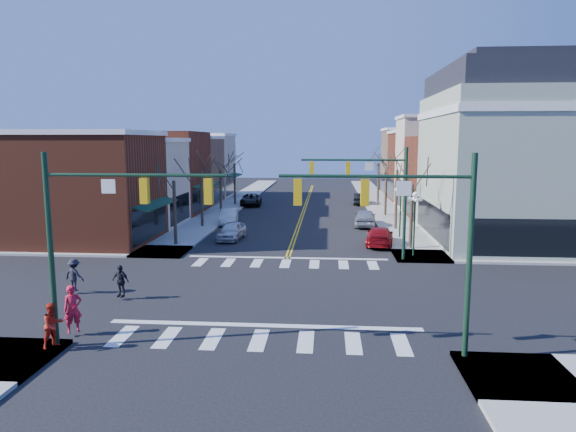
% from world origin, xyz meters
% --- Properties ---
extents(ground, '(160.00, 160.00, 0.00)m').
position_xyz_m(ground, '(0.00, 0.00, 0.00)').
color(ground, black).
rests_on(ground, ground).
extents(sidewalk_left, '(3.50, 70.00, 0.15)m').
position_xyz_m(sidewalk_left, '(-8.75, 20.00, 0.07)').
color(sidewalk_left, '#9E9B93').
rests_on(sidewalk_left, ground).
extents(sidewalk_right, '(3.50, 70.00, 0.15)m').
position_xyz_m(sidewalk_right, '(8.75, 20.00, 0.07)').
color(sidewalk_right, '#9E9B93').
rests_on(sidewalk_right, ground).
extents(bldg_left_brick_a, '(10.00, 8.50, 8.00)m').
position_xyz_m(bldg_left_brick_a, '(-15.50, 11.75, 4.00)').
color(bldg_left_brick_a, maroon).
rests_on(bldg_left_brick_a, ground).
extents(bldg_left_stucco_a, '(10.00, 7.00, 7.50)m').
position_xyz_m(bldg_left_stucco_a, '(-15.50, 19.50, 3.75)').
color(bldg_left_stucco_a, beige).
rests_on(bldg_left_stucco_a, ground).
extents(bldg_left_brick_b, '(10.00, 9.00, 8.50)m').
position_xyz_m(bldg_left_brick_b, '(-15.50, 27.50, 4.25)').
color(bldg_left_brick_b, maroon).
rests_on(bldg_left_brick_b, ground).
extents(bldg_left_tan, '(10.00, 7.50, 7.80)m').
position_xyz_m(bldg_left_tan, '(-15.50, 35.75, 3.90)').
color(bldg_left_tan, '#8B694C').
rests_on(bldg_left_tan, ground).
extents(bldg_left_stucco_b, '(10.00, 8.00, 8.20)m').
position_xyz_m(bldg_left_stucco_b, '(-15.50, 43.50, 4.10)').
color(bldg_left_stucco_b, beige).
rests_on(bldg_left_stucco_b, ground).
extents(bldg_right_brick_a, '(10.00, 8.50, 8.00)m').
position_xyz_m(bldg_right_brick_a, '(15.50, 25.75, 4.00)').
color(bldg_right_brick_a, maroon).
rests_on(bldg_right_brick_a, ground).
extents(bldg_right_stucco, '(10.00, 7.00, 10.00)m').
position_xyz_m(bldg_right_stucco, '(15.50, 33.50, 5.00)').
color(bldg_right_stucco, beige).
rests_on(bldg_right_stucco, ground).
extents(bldg_right_brick_b, '(10.00, 8.00, 8.50)m').
position_xyz_m(bldg_right_brick_b, '(15.50, 41.00, 4.25)').
color(bldg_right_brick_b, maroon).
rests_on(bldg_right_brick_b, ground).
extents(bldg_right_tan, '(10.00, 8.00, 9.00)m').
position_xyz_m(bldg_right_tan, '(15.50, 49.00, 4.50)').
color(bldg_right_tan, '#8B694C').
rests_on(bldg_right_tan, ground).
extents(victorian_corner, '(12.25, 14.25, 13.30)m').
position_xyz_m(victorian_corner, '(16.50, 14.50, 6.66)').
color(victorian_corner, '#99A38D').
rests_on(victorian_corner, ground).
extents(traffic_mast_near_left, '(6.60, 0.28, 7.20)m').
position_xyz_m(traffic_mast_near_left, '(-5.55, -7.40, 4.71)').
color(traffic_mast_near_left, '#14331E').
rests_on(traffic_mast_near_left, ground).
extents(traffic_mast_near_right, '(6.60, 0.28, 7.20)m').
position_xyz_m(traffic_mast_near_right, '(5.55, -7.40, 4.71)').
color(traffic_mast_near_right, '#14331E').
rests_on(traffic_mast_near_right, ground).
extents(traffic_mast_far_right, '(6.60, 0.28, 7.20)m').
position_xyz_m(traffic_mast_far_right, '(5.55, 7.40, 4.71)').
color(traffic_mast_far_right, '#14331E').
rests_on(traffic_mast_far_right, ground).
extents(lamppost_corner, '(0.36, 0.36, 4.33)m').
position_xyz_m(lamppost_corner, '(8.20, 8.50, 2.96)').
color(lamppost_corner, '#14331E').
rests_on(lamppost_corner, ground).
extents(lamppost_midblock, '(0.36, 0.36, 4.33)m').
position_xyz_m(lamppost_midblock, '(8.20, 15.00, 2.96)').
color(lamppost_midblock, '#14331E').
rests_on(lamppost_midblock, ground).
extents(tree_left_a, '(0.24, 0.24, 4.76)m').
position_xyz_m(tree_left_a, '(-8.40, 11.00, 2.38)').
color(tree_left_a, '#382B21').
rests_on(tree_left_a, ground).
extents(tree_left_b, '(0.24, 0.24, 5.04)m').
position_xyz_m(tree_left_b, '(-8.40, 19.00, 2.52)').
color(tree_left_b, '#382B21').
rests_on(tree_left_b, ground).
extents(tree_left_c, '(0.24, 0.24, 4.55)m').
position_xyz_m(tree_left_c, '(-8.40, 27.00, 2.27)').
color(tree_left_c, '#382B21').
rests_on(tree_left_c, ground).
extents(tree_left_d, '(0.24, 0.24, 4.90)m').
position_xyz_m(tree_left_d, '(-8.40, 35.00, 2.45)').
color(tree_left_d, '#382B21').
rests_on(tree_left_d, ground).
extents(tree_right_a, '(0.24, 0.24, 4.62)m').
position_xyz_m(tree_right_a, '(8.40, 11.00, 2.31)').
color(tree_right_a, '#382B21').
rests_on(tree_right_a, ground).
extents(tree_right_b, '(0.24, 0.24, 5.18)m').
position_xyz_m(tree_right_b, '(8.40, 19.00, 2.59)').
color(tree_right_b, '#382B21').
rests_on(tree_right_b, ground).
extents(tree_right_c, '(0.24, 0.24, 4.83)m').
position_xyz_m(tree_right_c, '(8.40, 27.00, 2.42)').
color(tree_right_c, '#382B21').
rests_on(tree_right_c, ground).
extents(tree_right_d, '(0.24, 0.24, 4.97)m').
position_xyz_m(tree_right_d, '(8.40, 35.00, 2.48)').
color(tree_right_d, '#382B21').
rests_on(tree_right_d, ground).
extents(car_left_near, '(1.93, 4.16, 1.38)m').
position_xyz_m(car_left_near, '(-4.80, 13.72, 0.69)').
color(car_left_near, silver).
rests_on(car_left_near, ground).
extents(car_left_mid, '(1.97, 4.38, 1.40)m').
position_xyz_m(car_left_mid, '(-6.40, 20.88, 0.70)').
color(car_left_mid, silver).
rests_on(car_left_mid, ground).
extents(car_left_far, '(2.66, 5.14, 1.39)m').
position_xyz_m(car_left_far, '(-6.40, 34.53, 0.69)').
color(car_left_far, black).
rests_on(car_left_far, ground).
extents(car_right_near, '(2.48, 4.85, 1.35)m').
position_xyz_m(car_right_near, '(6.40, 12.39, 0.67)').
color(car_right_near, maroon).
rests_on(car_right_near, ground).
extents(car_right_mid, '(2.19, 4.74, 1.57)m').
position_xyz_m(car_right_mid, '(5.92, 20.70, 0.79)').
color(car_right_mid, '#B1B1B6').
rests_on(car_right_mid, ground).
extents(car_right_far, '(1.59, 4.19, 1.36)m').
position_xyz_m(car_right_far, '(6.40, 36.84, 0.68)').
color(car_right_far, black).
rests_on(car_right_far, ground).
extents(pedestrian_red_a, '(0.82, 0.78, 1.88)m').
position_xyz_m(pedestrian_red_a, '(-7.30, -6.29, 1.09)').
color(pedestrian_red_a, red).
rests_on(pedestrian_red_a, sidewalk_left).
extents(pedestrian_red_b, '(0.94, 1.01, 1.66)m').
position_xyz_m(pedestrian_red_b, '(-7.30, -7.76, 0.98)').
color(pedestrian_red_b, red).
rests_on(pedestrian_red_b, sidewalk_left).
extents(pedestrian_dark_a, '(0.99, 0.62, 1.56)m').
position_xyz_m(pedestrian_dark_a, '(-7.30, -1.66, 0.93)').
color(pedestrian_dark_a, black).
rests_on(pedestrian_dark_a, sidewalk_left).
extents(pedestrian_dark_b, '(1.17, 0.85, 1.62)m').
position_xyz_m(pedestrian_dark_b, '(-10.00, -0.87, 0.96)').
color(pedestrian_dark_b, black).
rests_on(pedestrian_dark_b, sidewalk_left).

